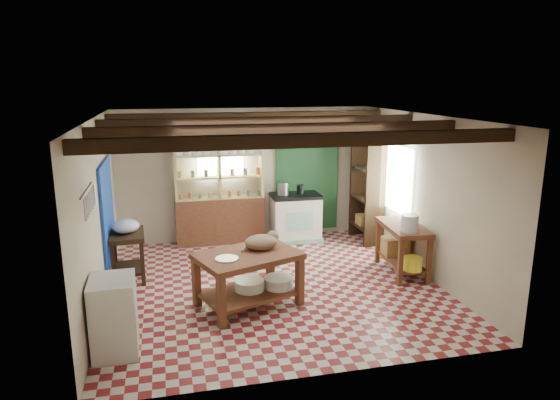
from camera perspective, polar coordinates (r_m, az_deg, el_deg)
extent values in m
cube|color=maroon|center=(7.90, -0.76, -9.77)|extent=(5.00, 5.00, 0.02)
cube|color=#444448|center=(7.27, -0.82, 9.47)|extent=(5.00, 5.00, 0.02)
cube|color=beige|center=(9.88, -3.91, 2.91)|extent=(5.00, 0.04, 2.60)
cube|color=beige|center=(5.17, 5.22, -7.07)|extent=(5.00, 0.04, 2.60)
cube|color=beige|center=(7.38, -20.13, -1.55)|extent=(0.04, 5.00, 2.60)
cube|color=beige|center=(8.36, 16.19, 0.45)|extent=(0.04, 5.00, 2.60)
cube|color=black|center=(7.28, -0.82, 8.53)|extent=(5.00, 3.80, 0.15)
cube|color=#163EA9|center=(8.29, -19.11, -1.30)|extent=(0.04, 1.40, 1.60)
cube|color=#1D4926|center=(10.13, 3.13, 2.90)|extent=(1.30, 0.04, 2.30)
cube|color=silver|center=(9.73, -6.84, 5.07)|extent=(0.90, 0.02, 0.80)
cube|color=silver|center=(9.20, 13.11, 2.43)|extent=(0.02, 1.30, 1.20)
cube|color=black|center=(6.10, -21.19, -0.03)|extent=(0.06, 0.90, 0.28)
cube|color=black|center=(9.60, 3.90, 7.91)|extent=(0.86, 0.12, 0.36)
cube|color=#D4BE7A|center=(9.66, -6.92, 1.39)|extent=(1.70, 0.34, 2.20)
cube|color=black|center=(9.91, 9.93, 1.00)|extent=(0.40, 0.86, 2.00)
cube|color=brown|center=(7.10, -3.67, -9.07)|extent=(1.60, 1.33, 0.78)
cube|color=white|center=(9.92, 1.77, -1.96)|extent=(0.96, 0.66, 0.93)
cube|color=black|center=(8.34, -16.97, -6.14)|extent=(0.57, 0.80, 0.78)
cube|color=silver|center=(6.23, -18.45, -12.46)|extent=(0.52, 0.62, 0.91)
cube|color=brown|center=(8.48, 13.79, -5.46)|extent=(0.67, 1.19, 0.82)
ellipsoid|color=#997E59|center=(7.09, -2.17, -4.83)|extent=(0.58, 0.54, 0.21)
cylinder|color=#93939A|center=(6.76, -6.09, -6.69)|extent=(0.40, 0.40, 0.02)
cylinder|color=silver|center=(7.21, -3.50, -9.65)|extent=(0.55, 0.55, 0.15)
cylinder|color=silver|center=(7.28, -0.14, -9.37)|extent=(0.55, 0.55, 0.15)
cylinder|color=#93939A|center=(9.73, 0.36, 1.31)|extent=(0.22, 0.22, 0.25)
cylinder|color=black|center=(9.81, 2.36, 1.21)|extent=(0.15, 0.15, 0.18)
ellipsoid|color=silver|center=(8.20, -17.21, -2.87)|extent=(0.45, 0.45, 0.21)
cylinder|color=silver|center=(7.99, 14.60, -2.58)|extent=(0.29, 0.29, 0.27)
cube|color=#A77A43|center=(8.76, 13.04, -5.14)|extent=(0.44, 0.36, 0.29)
cylinder|color=yellow|center=(8.12, 14.93, -7.05)|extent=(0.31, 0.31, 0.21)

